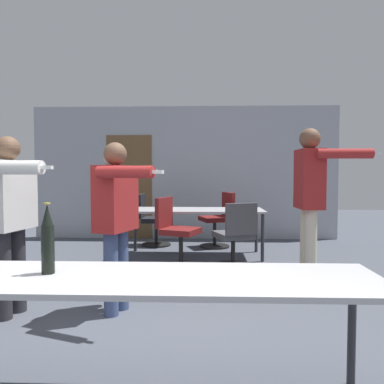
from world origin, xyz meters
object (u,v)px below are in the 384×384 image
person_near_casual (113,198)px  office_chair_near_pushed (176,234)px  person_right_polo (117,211)px  office_chair_mid_tucked (235,238)px  office_chair_side_rolled (152,221)px  beer_bottle (48,240)px  person_far_watching (10,210)px  person_left_plaid (310,190)px  office_chair_far_left (219,221)px

person_near_casual → office_chair_near_pushed: person_near_casual is taller
person_right_polo → office_chair_near_pushed: bearing=-173.8°
office_chair_mid_tucked → person_near_casual: bearing=165.5°
office_chair_side_rolled → beer_bottle: (0.08, -4.63, 0.49)m
person_far_watching → person_left_plaid: person_left_plaid is taller
person_far_watching → office_chair_mid_tucked: person_far_watching is taller
beer_bottle → person_far_watching: bearing=124.8°
beer_bottle → person_left_plaid: bearing=48.7°
person_far_watching → person_near_casual: 1.72m
person_far_watching → beer_bottle: size_ratio=4.12×
person_right_polo → office_chair_mid_tucked: person_right_polo is taller
person_right_polo → beer_bottle: (-0.06, -1.38, -0.02)m
person_far_watching → person_left_plaid: size_ratio=0.89×
person_far_watching → office_chair_far_left: size_ratio=1.69×
office_chair_near_pushed → beer_bottle: (-0.46, -3.13, 0.47)m
office_chair_near_pushed → beer_bottle: size_ratio=2.43×
office_chair_mid_tucked → beer_bottle: bearing=-132.7°
person_far_watching → person_left_plaid: bearing=120.6°
person_near_casual → office_chair_mid_tucked: size_ratio=1.79×
office_chair_far_left → person_far_watching: bearing=127.7°
person_right_polo → office_chair_far_left: 3.37m
office_chair_side_rolled → office_chair_far_left: size_ratio=0.96×
person_left_plaid → person_right_polo: size_ratio=1.15×
person_far_watching → office_chair_mid_tucked: 2.87m
person_far_watching → office_chair_near_pushed: size_ratio=1.70×
person_far_watching → beer_bottle: person_far_watching is taller
office_chair_far_left → beer_bottle: size_ratio=2.43×
person_right_polo → office_chair_far_left: person_right_polo is taller
person_left_plaid → person_right_polo: (-2.04, -1.02, -0.15)m
person_far_watching → office_chair_far_left: 3.87m
person_left_plaid → beer_bottle: size_ratio=4.62×
office_chair_mid_tucked → beer_bottle: size_ratio=2.29×
person_left_plaid → office_chair_side_rolled: person_left_plaid is taller
person_far_watching → office_chair_side_rolled: 3.49m
person_right_polo → office_chair_mid_tucked: (1.22, 1.69, -0.53)m
office_chair_side_rolled → office_chair_far_left: office_chair_far_left is taller
person_far_watching → person_near_casual: size_ratio=1.01×
person_far_watching → office_chair_side_rolled: size_ratio=1.76×
office_chair_far_left → beer_bottle: 4.70m
person_right_polo → person_left_plaid: bearing=135.8°
office_chair_near_pushed → person_left_plaid: bearing=86.9°
office_chair_far_left → office_chair_near_pushed: office_chair_far_left is taller
office_chair_side_rolled → office_chair_mid_tucked: bearing=43.5°
office_chair_side_rolled → office_chair_near_pushed: bearing=22.5°
office_chair_near_pushed → person_far_watching: bearing=-14.8°
person_left_plaid → office_chair_near_pushed: (-1.64, 0.74, -0.64)m
office_chair_side_rolled → office_chair_mid_tucked: size_ratio=1.02×
person_near_casual → beer_bottle: bearing=3.0°
office_chair_side_rolled → office_chair_mid_tucked: (1.37, -1.57, -0.02)m
person_near_casual → beer_bottle: size_ratio=4.09×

